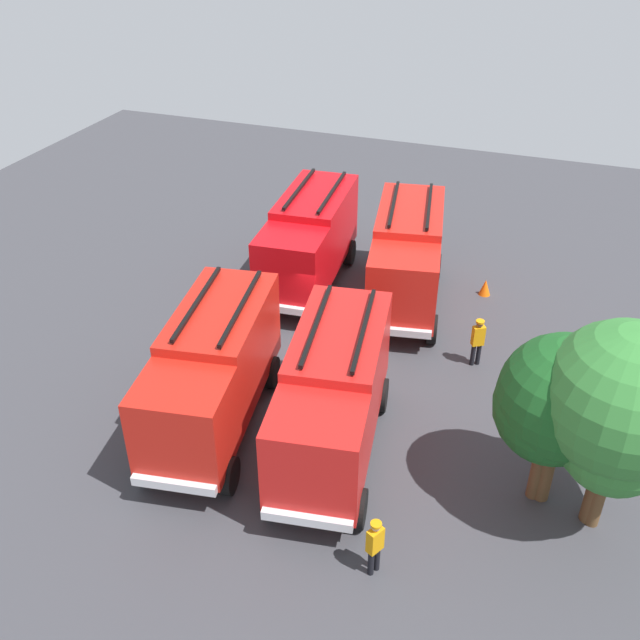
% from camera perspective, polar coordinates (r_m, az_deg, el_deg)
% --- Properties ---
extents(ground_plane, '(47.40, 47.40, 0.00)m').
position_cam_1_polar(ground_plane, '(25.99, -0.00, -2.60)').
color(ground_plane, '#38383D').
extents(fire_truck_0, '(7.38, 3.23, 3.88)m').
position_cam_1_polar(fire_truck_0, '(29.20, -0.89, 6.55)').
color(fire_truck_0, red).
rests_on(fire_truck_0, ground).
extents(fire_truck_1, '(7.49, 3.66, 3.88)m').
position_cam_1_polar(fire_truck_1, '(21.79, -8.56, -3.90)').
color(fire_truck_1, red).
rests_on(fire_truck_1, ground).
extents(fire_truck_2, '(7.52, 3.78, 3.88)m').
position_cam_1_polar(fire_truck_2, '(28.08, 6.95, 5.17)').
color(fire_truck_2, red).
rests_on(fire_truck_2, ground).
extents(fire_truck_3, '(7.49, 3.63, 3.88)m').
position_cam_1_polar(fire_truck_3, '(20.59, 1.05, -5.95)').
color(fire_truck_3, red).
rests_on(fire_truck_3, ground).
extents(firefighter_0, '(0.42, 0.48, 1.83)m').
position_cam_1_polar(firefighter_0, '(25.41, 12.47, -1.56)').
color(firefighter_0, black).
rests_on(firefighter_0, ground).
extents(firefighter_1, '(0.48, 0.41, 1.74)m').
position_cam_1_polar(firefighter_1, '(18.32, 4.40, -17.44)').
color(firefighter_1, black).
rests_on(firefighter_1, ground).
extents(tree_0, '(3.38, 3.38, 5.24)m').
position_cam_1_polar(tree_0, '(19.28, 18.82, -5.96)').
color(tree_0, brown).
rests_on(tree_0, ground).
extents(tree_1, '(3.02, 3.02, 4.68)m').
position_cam_1_polar(tree_1, '(19.49, 17.99, -6.71)').
color(tree_1, brown).
rests_on(tree_1, ground).
extents(tree_2, '(3.94, 3.94, 6.11)m').
position_cam_1_polar(tree_2, '(18.75, 22.98, -5.91)').
color(tree_2, brown).
rests_on(tree_2, ground).
extents(tree_3, '(2.84, 2.84, 4.40)m').
position_cam_1_polar(tree_3, '(19.35, 22.49, -8.87)').
color(tree_3, brown).
rests_on(tree_3, ground).
extents(traffic_cone_0, '(0.48, 0.48, 0.68)m').
position_cam_1_polar(traffic_cone_0, '(30.08, 13.03, 2.56)').
color(traffic_cone_0, '#F2600C').
rests_on(traffic_cone_0, ground).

